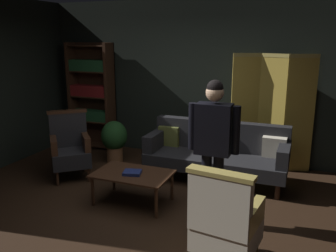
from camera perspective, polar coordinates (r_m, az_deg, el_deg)
The scene contains 11 objects.
ground_plane at distance 4.59m, azimuth -3.78°, elevation -13.89°, with size 10.00×10.00×0.00m, color black.
back_wall at distance 6.40m, azimuth 5.48°, elevation 7.26°, with size 7.20×0.10×2.80m, color black.
folding_screen at distance 6.04m, azimuth 16.24°, elevation 2.37°, with size 1.30×0.22×1.90m.
bookshelf at distance 7.12m, azimuth -12.11°, elevation 5.07°, with size 0.90×0.32×2.05m.
velvet_couch at distance 5.52m, azimuth 7.85°, elevation -3.98°, with size 2.12×0.78×0.88m.
coffee_table at distance 4.74m, azimuth -5.66°, elevation -7.99°, with size 1.00×0.64×0.42m.
armchair_gilt_accent at distance 3.45m, azimuth 9.09°, elevation -14.90°, with size 0.65×0.64×1.04m.
armchair_wing_left at distance 5.75m, azimuth -15.40°, elevation -3.25°, with size 0.82×0.81×1.04m.
standing_figure at distance 4.04m, azimuth 7.27°, elevation -2.21°, with size 0.59×0.23×1.70m.
potted_plant at distance 6.27m, azimuth -8.58°, elevation -2.07°, with size 0.45×0.45×0.74m.
book_navy_cloth at distance 4.68m, azimuth -5.75°, elevation -7.42°, with size 0.23×0.19×0.04m, color navy.
Camera 1 is at (1.76, -3.66, 2.15)m, focal length 38.10 mm.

